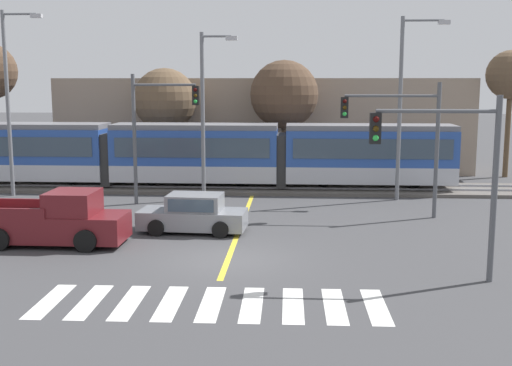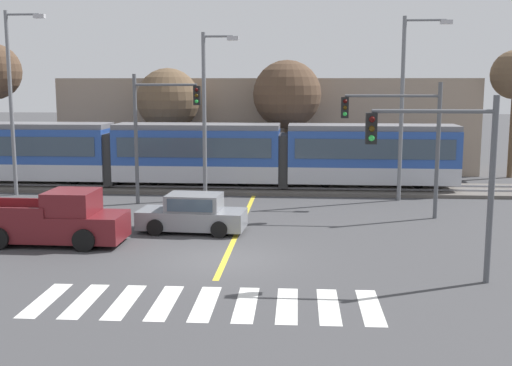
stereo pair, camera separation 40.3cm
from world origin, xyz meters
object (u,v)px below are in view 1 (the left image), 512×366
Objects in this scene: traffic_light_far_left at (156,120)px; bare_tree_west at (165,100)px; traffic_light_near_right at (450,160)px; bare_tree_east at (284,95)px; sedan_crossing at (193,215)px; street_lamp_centre at (206,107)px; street_lamp_west at (11,93)px; pickup_truck at (56,222)px; street_lamp_east at (405,98)px; bare_tree_far_east at (511,76)px; light_rail_tram at (195,152)px; traffic_light_mid_right at (403,130)px.

traffic_light_far_left is 8.97m from bare_tree_west.
traffic_light_far_left is 1.13× the size of traffic_light_near_right.
sedan_crossing is at bearing -103.44° from bare_tree_east.
street_lamp_west is at bearing 177.25° from street_lamp_centre.
pickup_truck is 17.25m from bare_tree_west.
street_lamp_centre reaches higher than pickup_truck.
street_lamp_centre is 1.15× the size of bare_tree_east.
street_lamp_east is 1.26× the size of bare_tree_east.
bare_tree_far_east is at bearing 26.62° from street_lamp_centre.
light_rail_tram is at bearing 75.04° from traffic_light_far_left.
bare_tree_east is (-6.03, 6.38, 0.00)m from street_lamp_east.
street_lamp_east is at bearing 86.36° from traffic_light_near_right.
traffic_light_far_left reaches higher than traffic_light_mid_right.
street_lamp_west reaches higher than bare_tree_far_east.
bare_tree_east is (8.02, 16.15, 4.27)m from pickup_truck.
light_rail_tram is 4.17m from street_lamp_centre.
traffic_light_far_left is at bearing -171.35° from street_lamp_east.
traffic_light_far_left reaches higher than pickup_truck.
street_lamp_east is at bearing -46.60° from bare_tree_east.
street_lamp_east is at bearing -27.72° from bare_tree_west.
light_rail_tram is 3.91× the size of bare_tree_east.
bare_tree_west is at bearing 119.91° from light_rail_tram.
sedan_crossing is 0.46× the size of street_lamp_west.
traffic_light_mid_right reaches higher than pickup_truck.
light_rail_tram is at bearing 15.92° from street_lamp_west.
bare_tree_west is 21.20m from bare_tree_far_east.
street_lamp_east is 11.46m from bare_tree_far_east.
traffic_light_mid_right is 15.36m from bare_tree_far_east.
bare_tree_west is (0.71, 16.78, 3.93)m from pickup_truck.
street_lamp_west reaches higher than bare_tree_east.
traffic_light_near_right is at bearing -15.08° from pickup_truck.
traffic_light_mid_right reaches higher than light_rail_tram.
street_lamp_centre is (-0.43, 7.08, 3.97)m from sedan_crossing.
traffic_light_mid_right is 1.06× the size of traffic_light_near_right.
street_lamp_west is at bearing 120.72° from pickup_truck.
sedan_crossing is 10.71m from traffic_light_near_right.
bare_tree_west is at bearing 175.05° from bare_tree_east.
light_rail_tram is 6.51× the size of sedan_crossing.
traffic_light_mid_right is at bearing -12.58° from street_lamp_west.
sedan_crossing is 8.13m from street_lamp_centre.
street_lamp_centre reaches higher than traffic_light_near_right.
pickup_truck is (-4.70, -2.25, 0.14)m from sedan_crossing.
street_lamp_centre is at bearing -64.46° from bare_tree_west.
traffic_light_near_right is (11.17, -11.50, -0.41)m from traffic_light_far_left.
light_rail_tram is at bearing -162.88° from bare_tree_far_east.
bare_tree_west is at bearing 152.28° from street_lamp_east.
traffic_light_mid_right is at bearing 22.56° from pickup_truck.
light_rail_tram is 5.74m from bare_tree_west.
bare_tree_west is at bearing -176.35° from bare_tree_far_east.
traffic_light_near_right is 0.77× the size of bare_tree_east.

